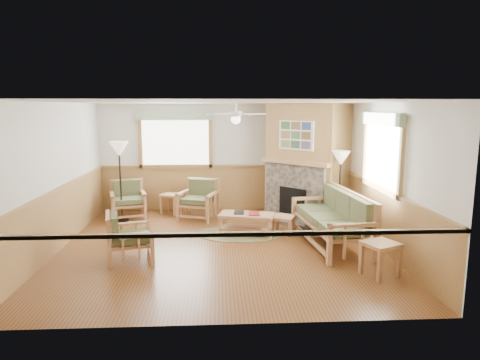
{
  "coord_description": "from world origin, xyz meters",
  "views": [
    {
      "loc": [
        -0.05,
        -7.83,
        2.61
      ],
      "look_at": [
        0.4,
        0.7,
        1.15
      ],
      "focal_mm": 32.0,
      "sensor_mm": 36.0,
      "label": 1
    }
  ],
  "objects_px": {
    "sofa": "(331,219)",
    "armchair_left": "(130,237)",
    "armchair_back_right": "(198,199)",
    "coffee_table": "(247,224)",
    "armchair_back_left": "(128,200)",
    "footstool": "(283,225)",
    "end_table_sofa": "(380,259)",
    "end_table_chairs": "(172,204)",
    "floor_lamp_left": "(121,182)",
    "floor_lamp_right": "(340,190)"
  },
  "relations": [
    {
      "from": "armchair_back_right",
      "to": "coffee_table",
      "type": "xyz_separation_m",
      "value": [
        1.05,
        -1.38,
        -0.23
      ]
    },
    {
      "from": "floor_lamp_left",
      "to": "floor_lamp_right",
      "type": "relative_size",
      "value": 1.08
    },
    {
      "from": "end_table_sofa",
      "to": "armchair_back_left",
      "type": "bearing_deg",
      "value": 140.69
    },
    {
      "from": "armchair_back_right",
      "to": "end_table_chairs",
      "type": "height_order",
      "value": "armchair_back_right"
    },
    {
      "from": "end_table_chairs",
      "to": "floor_lamp_left",
      "type": "bearing_deg",
      "value": -149.83
    },
    {
      "from": "armchair_back_left",
      "to": "footstool",
      "type": "xyz_separation_m",
      "value": [
        3.49,
        -1.51,
        -0.25
      ]
    },
    {
      "from": "armchair_left",
      "to": "end_table_sofa",
      "type": "distance_m",
      "value": 4.13
    },
    {
      "from": "armchair_left",
      "to": "floor_lamp_right",
      "type": "relative_size",
      "value": 0.49
    },
    {
      "from": "floor_lamp_left",
      "to": "sofa",
      "type": "bearing_deg",
      "value": -24.03
    },
    {
      "from": "footstool",
      "to": "floor_lamp_right",
      "type": "relative_size",
      "value": 0.26
    },
    {
      "from": "sofa",
      "to": "floor_lamp_right",
      "type": "xyz_separation_m",
      "value": [
        0.45,
        1.03,
        0.34
      ]
    },
    {
      "from": "coffee_table",
      "to": "footstool",
      "type": "bearing_deg",
      "value": 14.83
    },
    {
      "from": "end_table_chairs",
      "to": "floor_lamp_right",
      "type": "relative_size",
      "value": 0.29
    },
    {
      "from": "armchair_back_left",
      "to": "sofa",
      "type": "bearing_deg",
      "value": -43.45
    },
    {
      "from": "coffee_table",
      "to": "end_table_chairs",
      "type": "height_order",
      "value": "end_table_chairs"
    },
    {
      "from": "footstool",
      "to": "sofa",
      "type": "bearing_deg",
      "value": -42.85
    },
    {
      "from": "armchair_back_left",
      "to": "armchair_back_right",
      "type": "height_order",
      "value": "armchair_back_right"
    },
    {
      "from": "sofa",
      "to": "armchair_left",
      "type": "xyz_separation_m",
      "value": [
        -3.66,
        -0.69,
        -0.09
      ]
    },
    {
      "from": "sofa",
      "to": "armchair_left",
      "type": "distance_m",
      "value": 3.72
    },
    {
      "from": "armchair_back_left",
      "to": "end_table_chairs",
      "type": "distance_m",
      "value": 1.06
    },
    {
      "from": "coffee_table",
      "to": "floor_lamp_left",
      "type": "height_order",
      "value": "floor_lamp_left"
    },
    {
      "from": "armchair_back_right",
      "to": "end_table_chairs",
      "type": "relative_size",
      "value": 1.81
    },
    {
      "from": "armchair_back_right",
      "to": "footstool",
      "type": "distance_m",
      "value": 2.3
    },
    {
      "from": "armchair_left",
      "to": "armchair_back_right",
      "type": "bearing_deg",
      "value": -34.6
    },
    {
      "from": "armchair_back_right",
      "to": "armchair_left",
      "type": "relative_size",
      "value": 1.08
    },
    {
      "from": "armchair_left",
      "to": "floor_lamp_left",
      "type": "xyz_separation_m",
      "value": [
        -0.71,
        2.63,
        0.51
      ]
    },
    {
      "from": "sofa",
      "to": "floor_lamp_left",
      "type": "xyz_separation_m",
      "value": [
        -4.37,
        1.95,
        0.42
      ]
    },
    {
      "from": "armchair_left",
      "to": "floor_lamp_left",
      "type": "bearing_deg",
      "value": 0.99
    },
    {
      "from": "footstool",
      "to": "armchair_back_left",
      "type": "bearing_deg",
      "value": 156.58
    },
    {
      "from": "end_table_sofa",
      "to": "floor_lamp_left",
      "type": "bearing_deg",
      "value": 143.47
    },
    {
      "from": "armchair_left",
      "to": "end_table_chairs",
      "type": "relative_size",
      "value": 1.67
    },
    {
      "from": "sofa",
      "to": "armchair_back_right",
      "type": "bearing_deg",
      "value": -134.78
    },
    {
      "from": "armchair_back_right",
      "to": "footstool",
      "type": "xyz_separation_m",
      "value": [
        1.82,
        -1.38,
        -0.26
      ]
    },
    {
      "from": "armchair_left",
      "to": "coffee_table",
      "type": "bearing_deg",
      "value": -70.12
    },
    {
      "from": "floor_lamp_right",
      "to": "armchair_back_left",
      "type": "bearing_deg",
      "value": 165.59
    },
    {
      "from": "floor_lamp_left",
      "to": "floor_lamp_right",
      "type": "bearing_deg",
      "value": -10.79
    },
    {
      "from": "end_table_sofa",
      "to": "floor_lamp_right",
      "type": "bearing_deg",
      "value": 88.22
    },
    {
      "from": "end_table_chairs",
      "to": "end_table_sofa",
      "type": "distance_m",
      "value": 5.53
    },
    {
      "from": "sofa",
      "to": "armchair_back_left",
      "type": "xyz_separation_m",
      "value": [
        -4.28,
        2.25,
        -0.07
      ]
    },
    {
      "from": "sofa",
      "to": "floor_lamp_left",
      "type": "relative_size",
      "value": 1.2
    },
    {
      "from": "sofa",
      "to": "coffee_table",
      "type": "distance_m",
      "value": 1.75
    },
    {
      "from": "sofa",
      "to": "coffee_table",
      "type": "height_order",
      "value": "sofa"
    },
    {
      "from": "armchair_back_left",
      "to": "end_table_chairs",
      "type": "bearing_deg",
      "value": 2.71
    },
    {
      "from": "sofa",
      "to": "coffee_table",
      "type": "bearing_deg",
      "value": -120.93
    },
    {
      "from": "armchair_back_right",
      "to": "floor_lamp_left",
      "type": "relative_size",
      "value": 0.49
    },
    {
      "from": "armchair_back_right",
      "to": "coffee_table",
      "type": "bearing_deg",
      "value": -33.38
    },
    {
      "from": "footstool",
      "to": "floor_lamp_right",
      "type": "xyz_separation_m",
      "value": [
        1.25,
        0.3,
        0.66
      ]
    },
    {
      "from": "sofa",
      "to": "armchair_back_right",
      "type": "height_order",
      "value": "sofa"
    },
    {
      "from": "armchair_left",
      "to": "sofa",
      "type": "bearing_deg",
      "value": -93.52
    },
    {
      "from": "armchair_back_left",
      "to": "armchair_back_right",
      "type": "relative_size",
      "value": 0.97
    }
  ]
}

